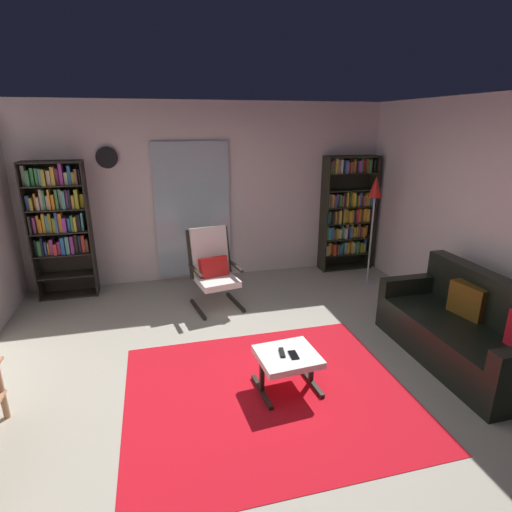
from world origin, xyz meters
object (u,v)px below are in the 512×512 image
lounge_armchair (213,266)px  wall_clock (107,157)px  tv_remote (282,352)px  floor_lamp_by_shelf (375,198)px  ottoman (288,360)px  bookshelf_near_tv (59,220)px  leather_sofa (466,331)px  bookshelf_near_sofa (347,212)px  cell_phone (294,355)px

lounge_armchair → wall_clock: bearing=140.7°
tv_remote → floor_lamp_by_shelf: bearing=54.5°
ottoman → floor_lamp_by_shelf: size_ratio=0.35×
bookshelf_near_tv → wall_clock: size_ratio=6.35×
leather_sofa → lounge_armchair: lounge_armchair is taller
tv_remote → floor_lamp_by_shelf: floor_lamp_by_shelf is taller
lounge_armchair → tv_remote: size_ratio=7.10×
bookshelf_near_sofa → lounge_armchair: 2.50m
lounge_armchair → floor_lamp_by_shelf: floor_lamp_by_shelf is taller
leather_sofa → lounge_armchair: (-2.25, 1.93, 0.22)m
tv_remote → lounge_armchair: bearing=107.8°
lounge_armchair → wall_clock: size_ratio=3.53×
lounge_armchair → wall_clock: 2.08m
ottoman → wall_clock: bearing=118.5°
cell_phone → wall_clock: bearing=121.4°
lounge_armchair → tv_remote: lounge_armchair is taller
cell_phone → bookshelf_near_sofa: bearing=59.3°
bookshelf_near_sofa → wall_clock: size_ratio=6.26×
floor_lamp_by_shelf → wall_clock: 3.73m
tv_remote → cell_phone: (0.09, -0.06, -0.00)m
bookshelf_near_sofa → lounge_armchair: (-2.30, -0.89, -0.41)m
tv_remote → cell_phone: bearing=-24.3°
bookshelf_near_tv → cell_phone: (2.31, -2.79, -0.70)m
bookshelf_near_sofa → wall_clock: (-3.54, 0.13, 0.91)m
ottoman → tv_remote: (-0.05, 0.02, 0.07)m
lounge_armchair → floor_lamp_by_shelf: 2.46m
leather_sofa → wall_clock: wall_clock is taller
leather_sofa → ottoman: size_ratio=3.14×
floor_lamp_by_shelf → bookshelf_near_sofa: bearing=93.2°
lounge_armchair → wall_clock: (-1.25, 1.02, 1.32)m
cell_phone → ottoman: bearing=138.0°
cell_phone → floor_lamp_by_shelf: bearing=50.6°
ottoman → wall_clock: size_ratio=1.92×
leather_sofa → tv_remote: 1.93m
ottoman → cell_phone: bearing=-44.7°
ottoman → tv_remote: 0.09m
leather_sofa → floor_lamp_by_shelf: (0.09, 2.09, 0.97)m
floor_lamp_by_shelf → ottoman: bearing=-133.1°
lounge_armchair → tv_remote: bearing=-80.7°
floor_lamp_by_shelf → wall_clock: bearing=166.5°
floor_lamp_by_shelf → wall_clock: size_ratio=5.49×
bookshelf_near_tv → ottoman: size_ratio=3.31×
leather_sofa → cell_phone: leather_sofa is taller
cell_phone → tv_remote: bearing=149.8°
leather_sofa → lounge_armchair: bearing=139.4°
floor_lamp_by_shelf → leather_sofa: bearing=-92.4°
lounge_armchair → cell_phone: size_ratio=7.30×
bookshelf_near_tv → ottoman: (2.27, -2.75, -0.77)m
ottoman → wall_clock: (-1.61, 2.97, 1.55)m
bookshelf_near_sofa → cell_phone: size_ratio=12.97×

